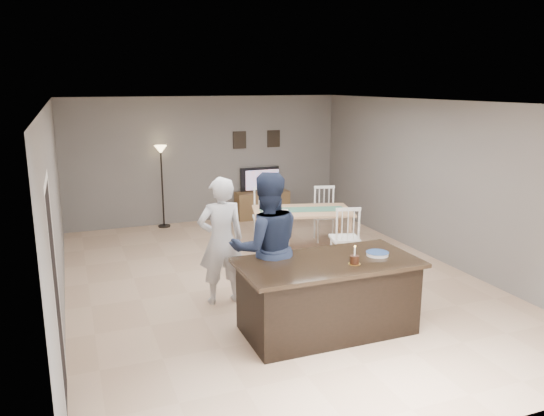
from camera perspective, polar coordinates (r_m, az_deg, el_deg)
name	(u,v)px	position (r m, az deg, el deg)	size (l,w,h in m)	color
floor	(273,281)	(8.23, 0.15, -7.82)	(8.00, 8.00, 0.00)	tan
room_shell	(273,173)	(7.78, 0.16, 3.78)	(8.00, 8.00, 8.00)	slate
kitchen_island	(327,296)	(6.53, 5.97, -9.35)	(2.15, 1.10, 0.90)	black
tv_console	(262,205)	(11.93, -1.05, 0.37)	(1.20, 0.40, 0.60)	brown
television	(261,179)	(11.88, -1.18, 3.09)	(0.91, 0.12, 0.53)	black
tv_screen_glow	(262,180)	(11.80, -1.04, 3.06)	(0.78, 0.78, 0.00)	#D35617
picture_frames	(257,139)	(11.86, -1.65, 7.40)	(1.10, 0.02, 0.38)	black
doorway	(55,279)	(5.14, -22.30, -7.06)	(0.00, 2.10, 2.65)	black
woman	(221,241)	(7.22, -5.49, -3.53)	(0.64, 0.42, 1.76)	silver
man	(267,248)	(6.61, -0.59, -4.34)	(0.93, 0.73, 1.92)	#1B243C
birthday_cake	(354,260)	(6.28, 8.86, -5.52)	(0.15, 0.15, 0.23)	gold
plate_stack	(377,254)	(6.65, 11.27, -4.84)	(0.28, 0.28, 0.04)	white
dining_table	(302,217)	(9.33, 3.26, -1.01)	(2.06, 2.27, 1.04)	tan
floor_lamp	(161,164)	(11.20, -11.82, 4.64)	(0.26, 0.26, 1.72)	black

